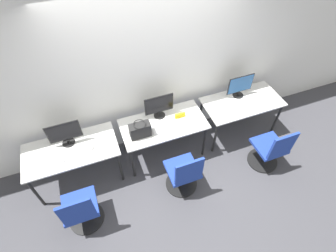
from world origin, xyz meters
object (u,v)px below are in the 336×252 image
at_px(mouse_center, 181,122).
at_px(monitor_right, 240,86).
at_px(keyboard_left, 71,155).
at_px(keyboard_center, 166,127).
at_px(keyboard_right, 245,104).
at_px(mouse_left, 91,147).
at_px(office_chair_left, 82,211).
at_px(office_chair_center, 184,175).
at_px(monitor_left, 65,133).
at_px(office_chair_right, 270,151).
at_px(monitor_center, 159,106).
at_px(handbag, 140,130).
at_px(mouse_right, 260,99).

distance_m(mouse_center, monitor_right, 1.16).
height_order(keyboard_left, keyboard_center, same).
height_order(keyboard_center, keyboard_right, same).
height_order(mouse_left, office_chair_left, office_chair_left).
xyz_separation_m(keyboard_left, monitor_right, (2.74, 0.26, 0.19)).
bearing_deg(office_chair_center, monitor_left, 148.84).
height_order(monitor_left, mouse_center, monitor_left).
bearing_deg(office_chair_center, office_chair_right, -3.32).
distance_m(monitor_center, office_chair_center, 1.06).
distance_m(monitor_left, handbag, 1.01).
bearing_deg(monitor_center, mouse_right, -8.10).
xyz_separation_m(mouse_center, handbag, (-0.64, -0.02, 0.10)).
bearing_deg(mouse_right, keyboard_center, -178.78).
bearing_deg(keyboard_left, monitor_right, 5.36).
height_order(keyboard_center, handbag, handbag).
bearing_deg(keyboard_left, handbag, 0.13).
distance_m(keyboard_left, keyboard_right, 2.74).
relative_size(monitor_right, office_chair_right, 0.50).
distance_m(keyboard_right, office_chair_right, 0.83).
relative_size(monitor_right, mouse_right, 4.92).
xyz_separation_m(monitor_left, monitor_center, (1.37, 0.05, 0.00)).
relative_size(monitor_left, office_chair_left, 0.50).
bearing_deg(mouse_center, monitor_left, 172.70).
xyz_separation_m(keyboard_left, mouse_center, (1.62, 0.02, 0.01)).
height_order(keyboard_left, monitor_right, monitor_right).
bearing_deg(monitor_center, keyboard_left, -168.51).
bearing_deg(keyboard_right, mouse_right, 2.13).
relative_size(keyboard_center, office_chair_right, 0.46).
distance_m(monitor_left, keyboard_center, 1.40).
bearing_deg(keyboard_right, office_chair_left, -165.99).
relative_size(keyboard_center, monitor_right, 0.92).
bearing_deg(keyboard_right, handbag, -179.04).
xyz_separation_m(keyboard_left, office_chair_left, (-0.04, -0.66, -0.37)).
distance_m(office_chair_center, mouse_right, 1.79).
xyz_separation_m(mouse_left, monitor_center, (1.09, 0.25, 0.19)).
height_order(monitor_left, keyboard_center, monitor_left).
bearing_deg(monitor_right, keyboard_left, -174.64).
height_order(office_chair_left, mouse_center, office_chair_left).
bearing_deg(keyboard_center, office_chair_right, -26.24).
bearing_deg(handbag, office_chair_center, -55.99).
height_order(mouse_center, monitor_right, monitor_right).
distance_m(monitor_left, office_chair_center, 1.74).
height_order(office_chair_left, office_chair_center, same).
relative_size(keyboard_left, office_chair_right, 0.46).
bearing_deg(mouse_center, mouse_left, 179.79).
bearing_deg(office_chair_left, mouse_left, 64.65).
xyz_separation_m(keyboard_center, office_chair_center, (0.04, -0.63, -0.37)).
bearing_deg(mouse_center, mouse_right, 0.98).
xyz_separation_m(monitor_left, office_chair_left, (-0.04, -0.89, -0.56)).
bearing_deg(keyboard_right, monitor_center, 169.78).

